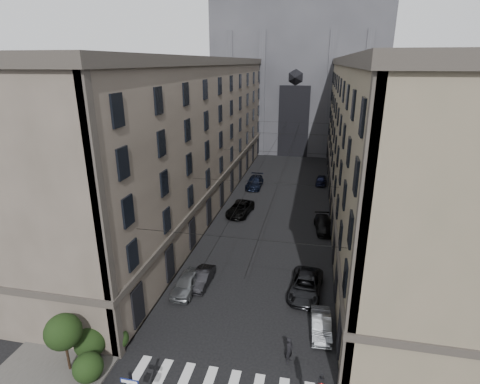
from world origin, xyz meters
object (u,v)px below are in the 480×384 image
Objects in this scene: gothic_tower at (299,64)px; car_right_far at (321,180)px; car_left_far at (255,182)px; car_left_midfar at (240,209)px; car_left_midnear at (202,278)px; car_right_midnear at (306,286)px; car_left_near at (187,283)px; car_right_midfar at (324,225)px; pedestrian at (289,350)px; car_right_near at (321,325)px.

car_right_far is (5.84, -28.80, -17.14)m from gothic_tower.
car_left_far is 1.43× the size of car_right_far.
gothic_tower reaches higher than car_left_midfar.
car_left_midnear is at bearing -94.05° from gothic_tower.
gothic_tower is 10.51× the size of car_right_midnear.
car_left_far is 28.28m from car_right_midnear.
car_left_far reaches higher than car_right_far.
car_right_far is at bearing 72.19° from car_left_near.
car_left_midnear is at bearing -83.53° from car_left_midfar.
gothic_tower is 11.77× the size of car_right_midfar.
car_left_near is 2.40× the size of pedestrian.
gothic_tower is 14.90× the size of car_left_midnear.
car_left_far is at bearing 36.58° from pedestrian.
car_right_midfar is (11.41, 14.51, -0.04)m from car_left_near.
car_left_midnear is at bearing -90.40° from car_left_far.
gothic_tower reaches higher than car_right_midnear.
pedestrian is at bearing -88.83° from car_right_far.
car_left_far is at bearing -97.42° from gothic_tower.
gothic_tower is at bearing 26.80° from pedestrian.
car_left_far is at bearing 112.81° from car_right_midnear.
car_left_far is (-4.20, -32.26, -17.00)m from gothic_tower.
car_left_far is at bearing 89.24° from car_left_near.
car_left_far is (1.01, 28.49, 0.05)m from car_left_near.
car_left_midfar reaches higher than car_right_far.
car_left_midnear is at bearing -135.17° from car_right_midfar.
car_left_midnear is 1.00× the size of car_right_near.
car_right_midfar reaches higher than car_left_midnear.
car_left_midnear is at bearing 154.75° from car_right_near.
car_left_far is 1.42× the size of car_right_near.
car_left_midfar is at bearing 42.39° from pedestrian.
car_left_far reaches higher than car_left_midfar.
gothic_tower is 69.16m from pedestrian.
gothic_tower is at bearing 92.33° from car_right_near.
car_left_near is 11.00m from pedestrian.
car_left_midfar is at bearing 123.88° from car_right_midnear.
car_right_midfar is at bearing -84.69° from car_right_far.
car_right_far is (10.04, 3.45, -0.14)m from car_left_far.
car_left_midfar is at bearing 91.63° from car_left_midnear.
car_right_midnear is 2.99× the size of pedestrian.
car_right_near is at bearing -20.62° from car_left_midnear.
car_left_midnear is at bearing -172.40° from car_right_midnear.
car_left_far is at bearing 91.66° from car_left_midnear.
car_right_midfar is at bearing 17.07° from pedestrian.
gothic_tower is at bearing 105.59° from car_right_far.
car_right_midnear is (9.81, 1.61, 0.01)m from car_left_near.
car_left_near is 0.80× the size of car_left_far.
car_right_midfar reaches higher than car_right_far.
car_right_midnear is 7.86m from pedestrian.
car_right_midnear is at bearing 4.62° from car_left_midnear.
car_right_near is at bearing -84.74° from gothic_tower.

